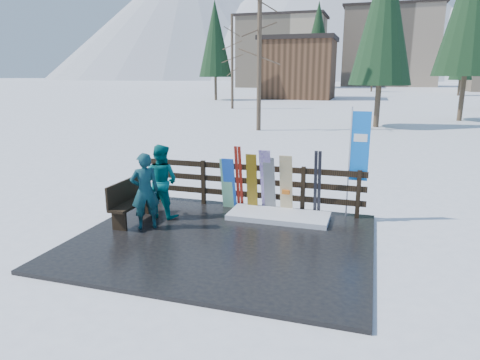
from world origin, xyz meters
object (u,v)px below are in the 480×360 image
(bench, at_px, (130,200))
(rental_flag, at_px, (357,150))
(person_back, at_px, (161,181))
(snowboard_0, at_px, (229,183))
(snowboard_1, at_px, (227,183))
(snowboard_3, at_px, (266,181))
(snowboard_5, at_px, (286,185))
(snowboard_4, at_px, (269,185))
(person_front, at_px, (145,191))
(snowboard_2, at_px, (252,183))

(bench, xyz_separation_m, rental_flag, (4.89, 1.84, 1.09))
(person_back, bearing_deg, snowboard_0, -133.72)
(snowboard_1, distance_m, rental_flag, 3.25)
(snowboard_3, height_order, rental_flag, rental_flag)
(bench, height_order, snowboard_5, snowboard_5)
(snowboard_3, relative_size, person_back, 0.94)
(snowboard_1, height_order, rental_flag, rental_flag)
(snowboard_1, xyz_separation_m, rental_flag, (3.09, 0.27, 0.95))
(bench, distance_m, rental_flag, 5.34)
(snowboard_3, bearing_deg, snowboard_4, 0.00)
(snowboard_4, distance_m, snowboard_5, 0.41)
(snowboard_4, bearing_deg, person_front, -141.38)
(snowboard_1, xyz_separation_m, person_front, (-1.24, -1.86, 0.19))
(snowboard_5, xyz_separation_m, person_back, (-2.77, -1.04, 0.13))
(snowboard_0, distance_m, snowboard_5, 1.44)
(snowboard_2, bearing_deg, snowboard_0, 180.00)
(snowboard_0, xyz_separation_m, person_front, (-1.31, -1.86, 0.19))
(snowboard_5, bearing_deg, snowboard_2, 180.00)
(snowboard_5, distance_m, person_back, 2.97)
(snowboard_0, height_order, snowboard_5, snowboard_5)
(snowboard_5, bearing_deg, snowboard_1, 180.00)
(snowboard_4, bearing_deg, snowboard_2, -180.00)
(bench, bearing_deg, person_front, -27.43)
(person_back, bearing_deg, snowboard_4, -147.87)
(person_front, bearing_deg, snowboard_1, -162.27)
(person_front, bearing_deg, snowboard_3, -178.97)
(rental_flag, bearing_deg, snowboard_5, -170.36)
(snowboard_4, bearing_deg, snowboard_3, 180.00)
(bench, height_order, snowboard_1, snowboard_1)
(snowboard_2, height_order, snowboard_4, snowboard_2)
(bench, xyz_separation_m, snowboard_1, (1.80, 1.57, 0.14))
(snowboard_1, bearing_deg, person_back, -140.58)
(snowboard_2, relative_size, snowboard_3, 0.89)
(snowboard_0, xyz_separation_m, snowboard_4, (1.03, 0.00, 0.04))
(snowboard_2, xyz_separation_m, snowboard_3, (0.36, 0.00, 0.07))
(snowboard_0, height_order, snowboard_1, snowboard_0)
(snowboard_5, xyz_separation_m, person_front, (-2.74, -1.86, 0.11))
(rental_flag, distance_m, person_front, 4.89)
(bench, relative_size, rental_flag, 0.58)
(bench, bearing_deg, snowboard_3, 29.25)
(rental_flag, bearing_deg, person_back, -163.24)
(bench, relative_size, snowboard_3, 0.91)
(snowboard_4, bearing_deg, rental_flag, 7.70)
(snowboard_0, relative_size, person_back, 0.77)
(snowboard_0, relative_size, snowboard_4, 0.94)
(bench, distance_m, snowboard_2, 2.92)
(bench, relative_size, person_front, 0.89)
(snowboard_5, height_order, person_back, person_back)
(snowboard_2, relative_size, person_back, 0.84)
(bench, distance_m, snowboard_3, 3.23)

